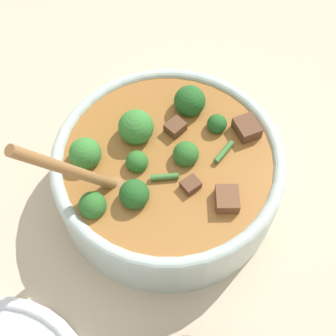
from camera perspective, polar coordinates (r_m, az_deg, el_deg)
The scene contains 2 objects.
ground_plane at distance 0.62m, azimuth 0.00°, elevation -2.58°, with size 4.00×4.00×0.00m, color #C6B293.
stew_bowl at distance 0.58m, azimuth -0.09°, elevation -0.19°, with size 0.30×0.28×0.22m.
Camera 1 is at (0.09, 0.29, 0.55)m, focal length 50.00 mm.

